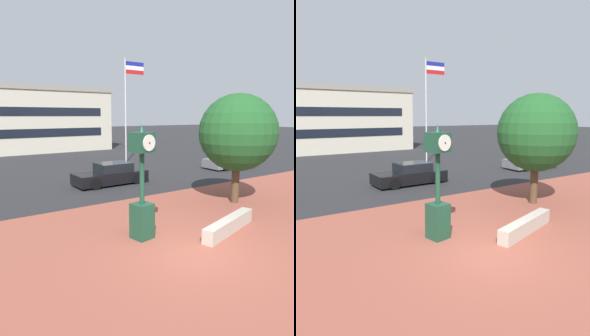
# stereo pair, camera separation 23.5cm
# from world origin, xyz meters

# --- Properties ---
(ground_plane) EXTENTS (200.00, 200.00, 0.00)m
(ground_plane) POSITION_xyz_m (0.00, 0.00, 0.00)
(ground_plane) COLOR #262628
(plaza_brick_paving) EXTENTS (44.00, 10.43, 0.01)m
(plaza_brick_paving) POSITION_xyz_m (0.00, 1.22, 0.00)
(plaza_brick_paving) COLOR brown
(plaza_brick_paving) RESTS_ON ground
(planter_wall) EXTENTS (3.18, 1.29, 0.50)m
(planter_wall) POSITION_xyz_m (2.27, 0.66, 0.25)
(planter_wall) COLOR #ADA393
(planter_wall) RESTS_ON ground
(street_clock) EXTENTS (0.73, 0.77, 3.78)m
(street_clock) POSITION_xyz_m (-0.59, 1.91, 1.65)
(street_clock) COLOR #19422D
(street_clock) RESTS_ON ground
(plaza_tree) EXTENTS (3.80, 3.53, 5.05)m
(plaza_tree) POSITION_xyz_m (5.64, 3.22, 3.20)
(plaza_tree) COLOR #4C3823
(plaza_tree) RESTS_ON ground
(car_street_mid) EXTENTS (4.37, 1.87, 1.28)m
(car_street_mid) POSITION_xyz_m (2.53, 9.96, 0.57)
(car_street_mid) COLOR black
(car_street_mid) RESTS_ON ground
(car_street_far) EXTENTS (4.18, 2.13, 1.28)m
(car_street_far) POSITION_xyz_m (13.00, 9.99, 0.57)
(car_street_far) COLOR slate
(car_street_far) RESTS_ON ground
(flagpole_primary) EXTENTS (1.92, 0.14, 8.83)m
(flagpole_primary) POSITION_xyz_m (8.05, 17.12, 5.35)
(flagpole_primary) COLOR silver
(flagpole_primary) RESTS_ON ground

